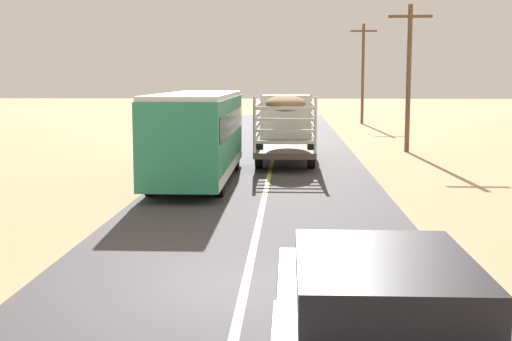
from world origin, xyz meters
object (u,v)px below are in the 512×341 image
livestock_truck (286,120)px  power_pole_mid (409,73)px  power_pole_far (363,71)px  bus (198,134)px

livestock_truck → power_pole_mid: power_pole_mid is taller
power_pole_mid → power_pole_far: 22.73m
power_pole_far → livestock_truck: bearing=-103.8°
power_pole_mid → livestock_truck: bearing=-157.5°
bus → power_pole_far: power_pole_far is taller
livestock_truck → power_pole_far: (6.22, 25.30, 2.62)m
bus → power_pole_mid: power_pole_mid is taller
bus → power_pole_far: size_ratio=1.21×
livestock_truck → power_pole_far: power_pole_far is taller
bus → power_pole_far: bearing=74.5°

